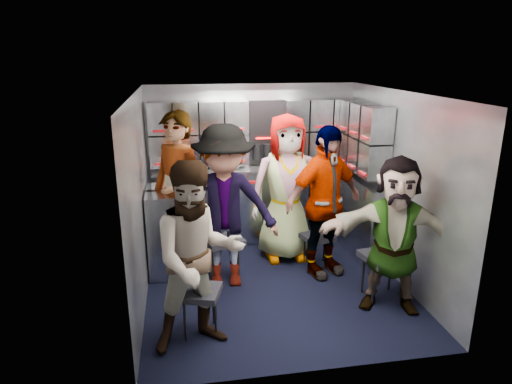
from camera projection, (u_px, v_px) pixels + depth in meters
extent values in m
plane|color=black|center=(274.00, 283.00, 5.13)|extent=(3.00, 3.00, 0.00)
cube|color=gray|center=(252.00, 162.00, 6.24)|extent=(2.80, 0.04, 2.10)
cube|color=gray|center=(140.00, 201.00, 4.60)|extent=(0.04, 3.00, 2.10)
cube|color=gray|center=(399.00, 188.00, 5.05)|extent=(0.04, 3.00, 2.10)
cube|color=silver|center=(277.00, 93.00, 4.52)|extent=(2.80, 3.00, 0.02)
cube|color=#9296A0|center=(255.00, 205.00, 6.20)|extent=(2.68, 0.38, 0.99)
cube|color=#9296A0|center=(165.00, 231.00, 5.32)|extent=(0.38, 0.76, 0.99)
cube|color=#B9BBC1|center=(255.00, 168.00, 6.05)|extent=(2.68, 0.42, 0.03)
cube|color=#9296A0|center=(254.00, 132.00, 5.97)|extent=(2.68, 0.28, 0.82)
cube|color=#9296A0|center=(364.00, 138.00, 5.56)|extent=(0.28, 1.00, 0.82)
cube|color=#9296A0|center=(362.00, 217.00, 5.75)|extent=(0.28, 1.20, 1.00)
cube|color=#A60A12|center=(258.00, 182.00, 5.90)|extent=(2.60, 0.02, 0.03)
cube|color=black|center=(199.00, 292.00, 4.12)|extent=(0.46, 0.45, 0.06)
cylinder|color=black|center=(185.00, 322.00, 4.05)|extent=(0.02, 0.02, 0.39)
cylinder|color=black|center=(216.00, 319.00, 4.09)|extent=(0.02, 0.02, 0.39)
cylinder|color=black|center=(184.00, 308.00, 4.27)|extent=(0.02, 0.02, 0.39)
cylinder|color=black|center=(214.00, 305.00, 4.32)|extent=(0.02, 0.02, 0.39)
cube|color=black|center=(224.00, 240.00, 5.18)|extent=(0.48, 0.47, 0.06)
cylinder|color=black|center=(212.00, 265.00, 5.10)|extent=(0.03, 0.03, 0.43)
cylinder|color=black|center=(238.00, 263.00, 5.15)|extent=(0.03, 0.03, 0.43)
cylinder|color=black|center=(210.00, 255.00, 5.34)|extent=(0.03, 0.03, 0.43)
cylinder|color=black|center=(236.00, 253.00, 5.39)|extent=(0.03, 0.03, 0.43)
cube|color=black|center=(282.00, 223.00, 5.87)|extent=(0.39, 0.37, 0.06)
cylinder|color=black|center=(274.00, 241.00, 5.80)|extent=(0.02, 0.02, 0.37)
cylinder|color=black|center=(294.00, 240.00, 5.85)|extent=(0.02, 0.02, 0.37)
cylinder|color=black|center=(271.00, 235.00, 6.01)|extent=(0.02, 0.02, 0.37)
cylinder|color=black|center=(290.00, 234.00, 6.05)|extent=(0.02, 0.02, 0.37)
cube|color=black|center=(317.00, 237.00, 5.45)|extent=(0.42, 0.41, 0.05)
cylinder|color=black|center=(309.00, 257.00, 5.38)|extent=(0.02, 0.02, 0.36)
cylinder|color=black|center=(330.00, 255.00, 5.42)|extent=(0.02, 0.02, 0.36)
cylinder|color=black|center=(304.00, 249.00, 5.58)|extent=(0.02, 0.02, 0.36)
cylinder|color=black|center=(324.00, 248.00, 5.63)|extent=(0.02, 0.02, 0.36)
cube|color=black|center=(384.00, 257.00, 4.71)|extent=(0.48, 0.46, 0.07)
cylinder|color=black|center=(373.00, 286.00, 4.63)|extent=(0.03, 0.03, 0.44)
cylinder|color=black|center=(402.00, 283.00, 4.68)|extent=(0.03, 0.03, 0.44)
cylinder|color=black|center=(363.00, 274.00, 4.88)|extent=(0.03, 0.03, 0.44)
cylinder|color=black|center=(390.00, 271.00, 4.93)|extent=(0.03, 0.03, 0.44)
imported|color=black|center=(178.00, 195.00, 5.12)|extent=(0.82, 0.80, 1.90)
imported|color=black|center=(198.00, 258.00, 3.83)|extent=(0.93, 0.79, 1.67)
imported|color=black|center=(225.00, 208.00, 4.87)|extent=(1.19, 0.73, 1.79)
imported|color=black|center=(286.00, 188.00, 5.55)|extent=(0.89, 0.59, 1.81)
imported|color=black|center=(324.00, 202.00, 5.13)|extent=(1.11, 0.77, 1.74)
imported|color=black|center=(395.00, 235.00, 4.44)|extent=(1.52, 0.97, 1.57)
cylinder|color=white|center=(175.00, 163.00, 5.79)|extent=(0.06, 0.06, 0.23)
cylinder|color=white|center=(229.00, 161.00, 5.91)|extent=(0.06, 0.06, 0.22)
cylinder|color=white|center=(298.00, 157.00, 6.05)|extent=(0.06, 0.06, 0.26)
cylinder|color=#C2B488|center=(225.00, 166.00, 5.91)|extent=(0.08, 0.08, 0.11)
cylinder|color=#C2B488|center=(309.00, 162.00, 6.09)|extent=(0.07, 0.07, 0.11)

